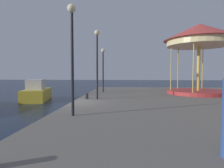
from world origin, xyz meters
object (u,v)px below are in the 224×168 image
at_px(carousel, 199,41).
at_px(lamp_post_far_end, 103,62).
at_px(lamp_post_mid_promenade, 97,53).
at_px(bollard_south, 87,96).
at_px(lamp_post_near_edge, 72,41).
at_px(motorboat_yellow, 37,93).

height_order(carousel, lamp_post_far_end, carousel).
height_order(carousel, lamp_post_mid_promenade, carousel).
bearing_deg(bollard_south, lamp_post_mid_promenade, -7.74).
bearing_deg(bollard_south, lamp_post_near_edge, -84.90).
bearing_deg(bollard_south, lamp_post_far_end, 83.03).
xyz_separation_m(motorboat_yellow, lamp_post_mid_promenade, (6.36, -4.27, 3.22)).
bearing_deg(lamp_post_near_edge, motorboat_yellow, 123.20).
distance_m(carousel, lamp_post_mid_promenade, 9.16).
distance_m(lamp_post_near_edge, lamp_post_mid_promenade, 4.99).
bearing_deg(lamp_post_near_edge, carousel, 46.04).
distance_m(lamp_post_near_edge, bollard_south, 5.88).
height_order(lamp_post_near_edge, bollard_south, lamp_post_near_edge).
height_order(motorboat_yellow, carousel, carousel).
xyz_separation_m(motorboat_yellow, lamp_post_near_edge, (6.05, -9.25, 3.16)).
distance_m(carousel, lamp_post_far_end, 8.61).
relative_size(motorboat_yellow, lamp_post_mid_promenade, 0.94).
bearing_deg(lamp_post_far_end, lamp_post_mid_promenade, -88.12).
height_order(lamp_post_near_edge, lamp_post_far_end, lamp_post_near_edge).
distance_m(motorboat_yellow, lamp_post_near_edge, 11.50).
xyz_separation_m(lamp_post_mid_promenade, bollard_south, (-0.76, 0.10, -2.97)).
height_order(lamp_post_mid_promenade, bollard_south, lamp_post_mid_promenade).
height_order(carousel, bollard_south, carousel).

